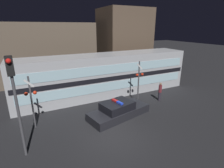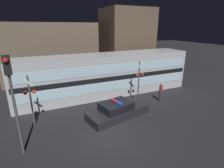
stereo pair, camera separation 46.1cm
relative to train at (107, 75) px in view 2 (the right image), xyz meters
name	(u,v)px [view 2 (the right image)]	position (x,y,z in m)	size (l,w,h in m)	color
ground_plane	(112,136)	(-2.57, -6.80, -1.99)	(120.00, 120.00, 0.00)	black
train	(107,75)	(0.00, 0.00, 0.00)	(16.98, 2.99, 3.97)	#B7BABF
police_car	(118,111)	(-1.17, -4.69, -1.51)	(5.03, 2.78, 1.30)	black
pedestrian	(161,92)	(3.59, -3.73, -1.11)	(0.29, 0.29, 1.69)	#2D2833
crossing_signal_near	(139,80)	(1.54, -3.28, 0.18)	(0.74, 0.30, 3.74)	#4C4C51
crossing_signal_far	(31,98)	(-6.89, -3.59, 0.09)	(0.74, 0.30, 3.56)	#4C4C51
traffic_light_corner	(12,90)	(-7.53, -6.21, 1.62)	(0.30, 0.46, 5.24)	#4C4C51
building_left	(50,52)	(-4.36, 7.96, 1.47)	(11.11, 4.95, 6.90)	brown
building_center	(126,42)	(5.57, 6.41, 2.38)	(6.10, 5.40, 8.74)	brown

